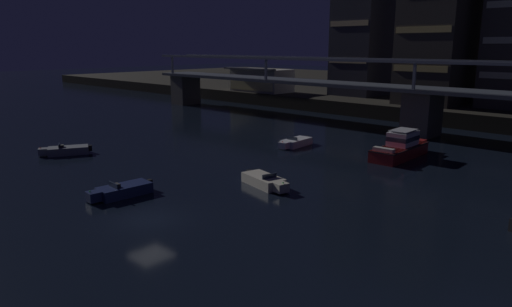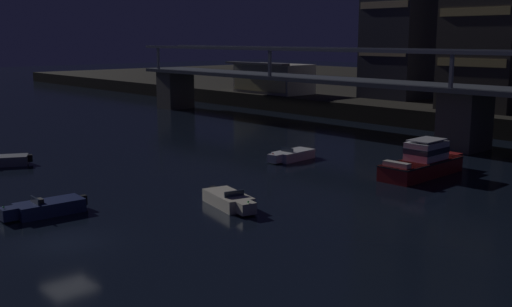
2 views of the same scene
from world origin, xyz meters
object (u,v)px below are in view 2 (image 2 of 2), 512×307
waterfront_pavilion (273,78)px  cabin_cruiser_near_left (424,162)px  speedboat_near_center (46,208)px  speedboat_mid_left (0,161)px  speedboat_mid_center (230,200)px  speedboat_mid_right (292,155)px  river_bridge (466,102)px

waterfront_pavilion → cabin_cruiser_near_left: 48.75m
speedboat_near_center → speedboat_mid_left: 16.76m
cabin_cruiser_near_left → speedboat_near_center: cabin_cruiser_near_left is taller
speedboat_mid_center → speedboat_mid_right: bearing=120.0°
cabin_cruiser_near_left → speedboat_mid_center: 17.17m
waterfront_pavilion → speedboat_mid_right: 41.69m
cabin_cruiser_near_left → speedboat_mid_right: cabin_cruiser_near_left is taller
speedboat_mid_right → cabin_cruiser_near_left: bearing=16.3°
waterfront_pavilion → speedboat_mid_right: size_ratio=2.37×
waterfront_pavilion → cabin_cruiser_near_left: waterfront_pavilion is taller
river_bridge → speedboat_mid_right: 17.83m
speedboat_mid_left → speedboat_mid_right: (14.67, 19.69, 0.00)m
speedboat_near_center → speedboat_mid_center: bearing=56.8°
river_bridge → speedboat_mid_left: 41.91m
river_bridge → speedboat_mid_center: bearing=-89.2°
waterfront_pavilion → speedboat_near_center: waterfront_pavilion is taller
speedboat_mid_left → speedboat_mid_right: same height
speedboat_mid_right → speedboat_mid_center: bearing=-60.0°
river_bridge → cabin_cruiser_near_left: bearing=-73.8°
river_bridge → speedboat_near_center: (-5.70, -38.56, -4.16)m
waterfront_pavilion → speedboat_mid_right: (31.01, -27.56, -4.02)m
speedboat_mid_center → waterfront_pavilion: bearing=133.4°
river_bridge → cabin_cruiser_near_left: size_ratio=10.98×
waterfront_pavilion → speedboat_near_center: (32.79, -50.48, -4.02)m
speedboat_mid_center → river_bridge: bearing=90.8°
cabin_cruiser_near_left → speedboat_near_center: size_ratio=1.76×
speedboat_near_center → waterfront_pavilion: bearing=123.0°
speedboat_near_center → speedboat_mid_right: size_ratio=1.00×
cabin_cruiser_near_left → river_bridge: bearing=106.2°
speedboat_near_center → speedboat_mid_right: (-1.78, 22.92, 0.00)m
speedboat_mid_left → river_bridge: bearing=57.9°
speedboat_mid_center → speedboat_mid_right: 15.72m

